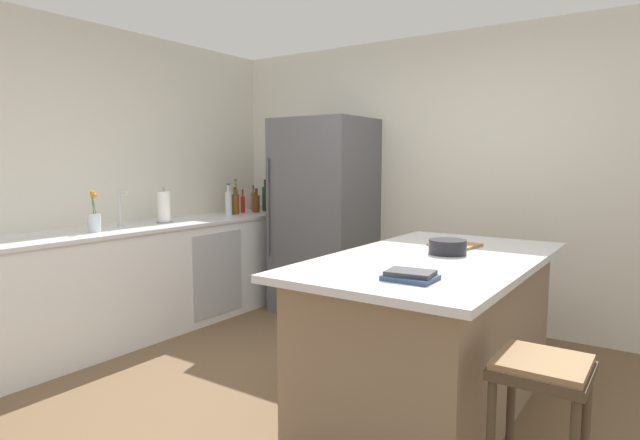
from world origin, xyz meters
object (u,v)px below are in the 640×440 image
(vinegar_bottle, at_px, (253,201))
(soda_bottle, at_px, (229,203))
(flower_vase, at_px, (94,220))
(bar_stool, at_px, (541,389))
(cutting_board, at_px, (455,245))
(hot_sauce_bottle, at_px, (243,204))
(olive_oil_bottle, at_px, (236,200))
(paper_towel_roll, at_px, (164,208))
(syrup_bottle, at_px, (256,203))
(wine_bottle, at_px, (265,198))
(mixing_bowl, at_px, (448,247))
(cookbook_stack, at_px, (410,276))
(whiskey_bottle, at_px, (235,204))
(refrigerator, at_px, (324,216))
(sink_faucet, at_px, (121,208))
(kitchen_island, at_px, (433,331))

(vinegar_bottle, relative_size, soda_bottle, 0.88)
(flower_vase, relative_size, vinegar_bottle, 1.14)
(bar_stool, bearing_deg, cutting_board, 124.54)
(hot_sauce_bottle, xyz_separation_m, olive_oil_bottle, (-0.01, -0.10, 0.05))
(paper_towel_roll, relative_size, syrup_bottle, 1.24)
(wine_bottle, bearing_deg, flower_vase, -88.43)
(paper_towel_roll, height_order, cutting_board, paper_towel_roll)
(flower_vase, height_order, mixing_bowl, flower_vase)
(vinegar_bottle, bearing_deg, flower_vase, -86.02)
(bar_stool, relative_size, flower_vase, 2.15)
(vinegar_bottle, distance_m, cookbook_stack, 3.47)
(whiskey_bottle, xyz_separation_m, cookbook_stack, (2.71, -1.68, -0.10))
(bar_stool, relative_size, whiskey_bottle, 2.49)
(syrup_bottle, relative_size, cookbook_stack, 1.10)
(flower_vase, bearing_deg, whiskey_bottle, 91.99)
(refrigerator, distance_m, flower_vase, 2.08)
(sink_faucet, relative_size, flower_vase, 0.95)
(bar_stool, xyz_separation_m, cookbook_stack, (-0.60, 0.06, 0.38))
(wine_bottle, relative_size, syrup_bottle, 1.35)
(kitchen_island, distance_m, sink_faucet, 2.71)
(sink_faucet, relative_size, syrup_bottle, 1.19)
(olive_oil_bottle, height_order, soda_bottle, olive_oil_bottle)
(cookbook_stack, height_order, cutting_board, cookbook_stack)
(bar_stool, xyz_separation_m, syrup_bottle, (-3.28, 2.02, 0.47))
(soda_bottle, bearing_deg, kitchen_island, -20.10)
(paper_towel_roll, distance_m, syrup_bottle, 1.17)
(hot_sauce_bottle, bearing_deg, soda_bottle, -75.56)
(vinegar_bottle, bearing_deg, cookbook_stack, -36.24)
(sink_faucet, distance_m, wine_bottle, 1.76)
(bar_stool, height_order, paper_towel_roll, paper_towel_roll)
(hot_sauce_bottle, bearing_deg, cookbook_stack, -33.90)
(flower_vase, xyz_separation_m, wine_bottle, (-0.06, 2.07, 0.05))
(wine_bottle, xyz_separation_m, whiskey_bottle, (0.00, -0.47, -0.03))
(wine_bottle, bearing_deg, mixing_bowl, -28.08)
(refrigerator, distance_m, syrup_bottle, 0.86)
(wine_bottle, relative_size, cookbook_stack, 1.48)
(syrup_bottle, bearing_deg, flower_vase, -89.51)
(bar_stool, bearing_deg, vinegar_bottle, 148.22)
(paper_towel_roll, xyz_separation_m, wine_bottle, (0.01, 1.36, 0.01))
(sink_faucet, bearing_deg, olive_oil_bottle, 90.95)
(hot_sauce_bottle, relative_size, whiskey_bottle, 0.88)
(kitchen_island, height_order, flower_vase, flower_vase)
(paper_towel_roll, xyz_separation_m, olive_oil_bottle, (-0.07, 0.98, 0.01))
(flower_vase, distance_m, cutting_board, 2.67)
(syrup_bottle, relative_size, cutting_board, 0.80)
(vinegar_bottle, xyz_separation_m, olive_oil_bottle, (0.00, -0.28, 0.03))
(olive_oil_bottle, relative_size, cookbook_stack, 1.53)
(refrigerator, bearing_deg, bar_stool, -40.07)
(kitchen_island, height_order, cookbook_stack, cookbook_stack)
(flower_vase, bearing_deg, hot_sauce_bottle, 94.11)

